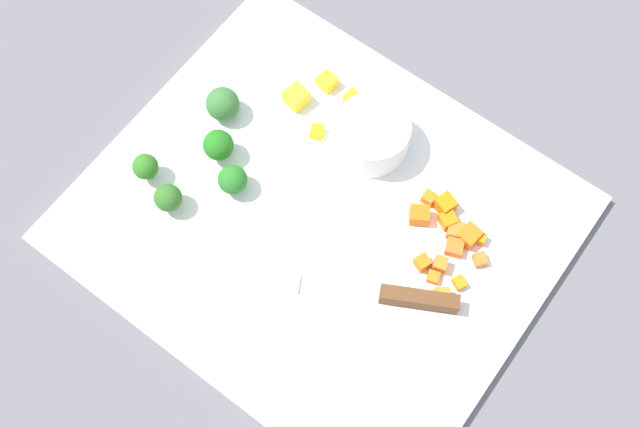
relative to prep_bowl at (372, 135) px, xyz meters
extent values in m
plane|color=slate|center=(-0.01, 0.10, -0.03)|extent=(4.00, 4.00, 0.00)
cube|color=white|center=(-0.01, 0.10, -0.03)|extent=(0.45, 0.39, 0.01)
cylinder|color=white|center=(0.00, 0.00, 0.00)|extent=(0.08, 0.08, 0.04)
cube|color=silver|center=(0.04, 0.20, -0.02)|extent=(0.14, 0.09, 0.00)
cube|color=brown|center=(-0.13, 0.11, -0.01)|extent=(0.07, 0.05, 0.02)
cube|color=orange|center=(-0.12, 0.08, -0.01)|extent=(0.02, 0.02, 0.01)
cube|color=orange|center=(-0.16, 0.04, -0.02)|extent=(0.02, 0.02, 0.01)
cube|color=orange|center=(-0.15, 0.07, -0.02)|extent=(0.02, 0.01, 0.01)
cube|color=orange|center=(-0.14, 0.03, -0.01)|extent=(0.02, 0.02, 0.01)
cube|color=orange|center=(-0.15, 0.02, -0.02)|extent=(0.01, 0.01, 0.01)
cube|color=orange|center=(-0.13, 0.05, -0.02)|extent=(0.02, 0.02, 0.01)
cube|color=orange|center=(-0.10, 0.01, -0.01)|extent=(0.02, 0.02, 0.02)
cube|color=orange|center=(-0.09, 0.04, -0.01)|extent=(0.03, 0.02, 0.02)
cube|color=orange|center=(-0.11, 0.03, -0.01)|extent=(0.02, 0.02, 0.01)
cube|color=orange|center=(-0.12, 0.03, -0.02)|extent=(0.02, 0.02, 0.01)
cube|color=orange|center=(-0.13, 0.07, -0.01)|extent=(0.02, 0.02, 0.01)
cube|color=orange|center=(-0.15, 0.09, -0.01)|extent=(0.02, 0.02, 0.01)
cube|color=orange|center=(-0.13, 0.08, -0.02)|extent=(0.01, 0.01, 0.01)
cube|color=orange|center=(-0.08, 0.02, -0.02)|extent=(0.01, 0.01, 0.01)
cube|color=yellow|center=(0.05, 0.02, -0.02)|extent=(0.02, 0.02, 0.01)
cube|color=yellow|center=(0.05, -0.03, -0.02)|extent=(0.02, 0.02, 0.01)
cube|color=yellow|center=(0.08, -0.03, -0.01)|extent=(0.02, 0.02, 0.01)
cube|color=yellow|center=(0.09, 0.00, -0.01)|extent=(0.02, 0.02, 0.02)
cylinder|color=#8EC25E|center=(0.12, 0.10, -0.01)|extent=(0.01, 0.01, 0.01)
sphere|color=#23731C|center=(0.12, 0.10, 0.00)|extent=(0.03, 0.03, 0.03)
cylinder|color=#85BF55|center=(0.08, 0.12, -0.02)|extent=(0.01, 0.01, 0.01)
sphere|color=#287525|center=(0.08, 0.12, 0.00)|extent=(0.03, 0.03, 0.03)
cylinder|color=#81AE58|center=(0.12, 0.17, -0.02)|extent=(0.01, 0.01, 0.01)
sphere|color=#316A24|center=(0.12, 0.17, 0.00)|extent=(0.03, 0.03, 0.03)
cylinder|color=#88B261|center=(0.16, 0.16, -0.01)|extent=(0.01, 0.01, 0.01)
sphere|color=#2F721F|center=(0.16, 0.16, 0.00)|extent=(0.03, 0.03, 0.03)
cylinder|color=#85BD55|center=(0.15, 0.06, -0.02)|extent=(0.01, 0.01, 0.01)
sphere|color=#397134|center=(0.15, 0.06, 0.00)|extent=(0.04, 0.04, 0.04)
camera|label=1|loc=(-0.19, 0.34, 0.72)|focal=45.00mm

